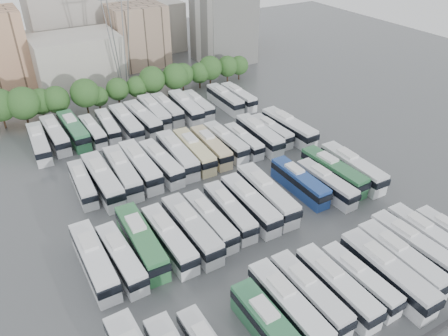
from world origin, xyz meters
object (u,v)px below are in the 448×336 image
bus_r1_s10 (300,182)px  bus_r2_s7 (194,151)px  bus_r1_s4 (191,229)px  bus_r1_s12 (333,171)px  bus_r2_s4 (140,165)px  bus_r2_s6 (177,155)px  bus_r2_s11 (259,135)px  bus_r0_s7 (337,286)px  bus_r1_s6 (229,211)px  bus_r2_s1 (82,184)px  bus_r3_s2 (74,130)px  bus_r3_s6 (143,119)px  electricity_pylon (115,10)px  bus_r1_s8 (267,194)px  bus_r1_s3 (169,239)px  bus_r1_s7 (250,204)px  bus_r2_s8 (211,147)px  bus_r1_s11 (326,183)px  bus_r2_s9 (226,142)px  bus_r2_s12 (271,131)px  bus_r3_s10 (198,105)px  bus_r2_s13 (289,127)px  bus_r3_s4 (108,126)px  bus_r3_s13 (238,96)px  bus_r0_s6 (309,293)px  bus_r0_s5 (288,306)px  apartment_tower (224,13)px  bus_r0_s8 (360,279)px  bus_r0_s10 (400,259)px  bus_r3_s8 (167,109)px  bus_r3_s9 (186,107)px  bus_r1_s13 (352,167)px  bus_r1_s0 (94,260)px  bus_r3_s3 (93,131)px  bus_r1_s1 (121,258)px  bus_r2_s3 (122,172)px  bus_r1_s5 (210,220)px  bus_r3_s7 (154,112)px  bus_r2_s2 (103,180)px  bus_r0_s11 (412,245)px  bus_r3_s12 (225,99)px  bus_r3_s5 (126,123)px  bus_r2_s5 (161,163)px  bus_r3_s1 (55,135)px

bus_r1_s10 → bus_r2_s7: bus_r2_s7 is taller
bus_r1_s4 → bus_r1_s12: (26.39, 1.44, -0.04)m
bus_r2_s4 → bus_r2_s6: size_ratio=1.00×
bus_r2_s11 → bus_r0_s7: bearing=-108.7°
bus_r1_s6 → bus_r2_s1: bus_r1_s6 is taller
bus_r3_s2 → bus_r3_s6: size_ratio=0.99×
electricity_pylon → bus_r1_s8: bearing=-86.8°
bus_r1_s3 → bus_r1_s12: size_ratio=0.96×
bus_r1_s7 → bus_r2_s8: bus_r1_s7 is taller
bus_r1_s11 → bus_r2_s9: size_ratio=0.96×
electricity_pylon → bus_r2_s1: (-19.99, -37.83, -16.96)m
bus_r0_s7 → bus_r2_s12: bus_r0_s7 is taller
bus_r2_s9 → bus_r3_s10: size_ratio=1.09×
bus_r2_s13 → bus_r3_s4: size_ratio=1.21×
bus_r3_s13 → bus_r0_s6: bearing=-114.2°
bus_r2_s4 → bus_r3_s2: bearing=108.9°
bus_r0_s5 → bus_r1_s10: 24.99m
apartment_tower → bus_r0_s8: bearing=-109.4°
bus_r0_s10 → bus_r1_s11: (3.52, 17.55, -0.14)m
bus_r3_s8 → bus_r3_s9: bus_r3_s9 is taller
bus_r1_s7 → bus_r3_s2: 40.09m
bus_r1_s7 → bus_r2_s8: (3.28, 17.93, -0.08)m
bus_r1_s13 → bus_r3_s13: (-0.24, 35.33, -0.22)m
bus_r1_s11 → bus_r3_s9: size_ratio=0.89×
apartment_tower → bus_r1_s7: (-32.34, -63.68, -11.04)m
bus_r2_s12 → bus_r1_s0: bearing=-157.3°
apartment_tower → bus_r0_s10: size_ratio=2.05×
bus_r1_s12 → bus_r3_s13: 34.76m
bus_r2_s12 → bus_r3_s3: size_ratio=1.02×
bus_r2_s9 → bus_r3_s10: bus_r2_s9 is taller
bus_r2_s7 → bus_r1_s11: bearing=-53.0°
bus_r3_s10 → bus_r0_s10: bearing=-89.3°
bus_r2_s13 → bus_r3_s6: size_ratio=1.03×
bus_r0_s8 → bus_r3_s2: bus_r3_s2 is taller
bus_r1_s0 → bus_r1_s1: 3.26m
bus_r1_s4 → bus_r2_s3: bus_r2_s3 is taller
bus_r1_s5 → bus_r3_s9: 38.13m
bus_r1_s10 → bus_r1_s6: bearing=-176.2°
bus_r0_s10 → bus_r2_s7: bearing=106.0°
bus_r1_s10 → bus_r3_s7: bearing=105.6°
bus_r1_s0 → bus_r1_s6: size_ratio=1.07×
bus_r2_s2 → bus_r2_s9: (23.24, 1.57, -0.21)m
bus_r0_s11 → bus_r3_s12: (2.97, 52.99, 0.07)m
bus_r2_s2 → bus_r3_s8: (19.85, 20.26, -0.24)m
bus_r1_s7 → bus_r1_s13: (19.98, -0.17, 0.07)m
bus_r0_s6 → bus_r3_s4: bus_r0_s6 is taller
bus_r1_s1 → bus_r3_s5: size_ratio=0.90×
bus_r2_s5 → bus_r0_s7: bearing=-81.8°
bus_r2_s5 → bus_r3_s1: 23.41m
bus_r2_s8 → bus_r3_s1: bus_r3_s1 is taller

